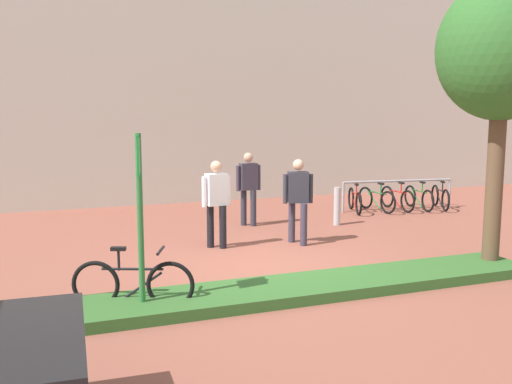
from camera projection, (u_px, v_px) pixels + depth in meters
name	position (u px, v px, depth m)	size (l,w,h in m)	color
ground_plane	(270.00, 265.00, 9.93)	(60.00, 60.00, 0.00)	brown
building_facade	(170.00, 30.00, 16.47)	(28.00, 1.20, 10.00)	beige
planter_strip	(325.00, 285.00, 8.48)	(7.00, 1.10, 0.16)	#336028
tree_sidewalk	(502.00, 52.00, 9.20)	(2.11, 2.11, 4.83)	brown
parking_sign_post	(140.00, 197.00, 7.32)	(0.10, 0.36, 2.39)	#2D7238
bike_at_sign	(133.00, 283.00, 7.68)	(1.58, 0.69, 0.86)	black
bike_rack_cluster	(398.00, 198.00, 15.38)	(3.18, 1.81, 0.83)	#99999E
bollard_steel	(337.00, 206.00, 13.35)	(0.16, 0.16, 0.90)	#ADADB2
person_shirt_blue	(216.00, 198.00, 11.03)	(0.60, 0.30, 1.72)	black
person_suited_dark	(298.00, 196.00, 11.36)	(0.59, 0.51, 1.72)	#383342
person_suited_navy	(248.00, 184.00, 13.21)	(0.61, 0.30, 1.72)	#2D2D38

